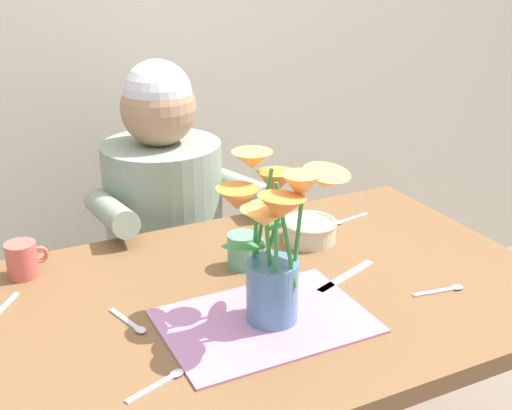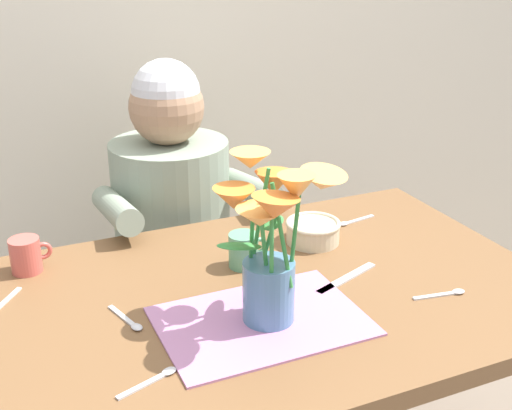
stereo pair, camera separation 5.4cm
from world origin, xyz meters
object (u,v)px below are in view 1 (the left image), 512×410
at_px(flower_vase, 274,235).
at_px(dinner_knife, 346,276).
at_px(ceramic_bowl, 309,230).
at_px(seated_person, 167,252).
at_px(coffee_cup, 23,260).
at_px(ceramic_mug, 243,250).

distance_m(flower_vase, dinner_knife, 0.30).
relative_size(flower_vase, ceramic_bowl, 2.40).
xyz_separation_m(seated_person, ceramic_bowl, (0.23, -0.44, 0.21)).
bearing_deg(coffee_cup, ceramic_mug, -20.95).
bearing_deg(seated_person, ceramic_mug, -88.52).
height_order(dinner_knife, coffee_cup, coffee_cup).
xyz_separation_m(seated_person, coffee_cup, (-0.43, -0.32, 0.22)).
relative_size(flower_vase, ceramic_mug, 3.52).
xyz_separation_m(seated_person, dinner_knife, (0.20, -0.64, 0.18)).
relative_size(dinner_knife, coffee_cup, 2.04).
height_order(flower_vase, coffee_cup, flower_vase).
relative_size(seated_person, dinner_knife, 5.97).
bearing_deg(ceramic_mug, coffee_cup, 159.05).
xyz_separation_m(flower_vase, ceramic_mug, (0.04, 0.23, -0.15)).
xyz_separation_m(dinner_knife, coffee_cup, (-0.64, 0.32, 0.04)).
bearing_deg(flower_vase, seated_person, 88.25).
relative_size(flower_vase, coffee_cup, 3.52).
height_order(ceramic_bowl, dinner_knife, ceramic_bowl).
bearing_deg(ceramic_mug, flower_vase, -100.62).
bearing_deg(coffee_cup, ceramic_bowl, -10.77).
bearing_deg(dinner_knife, coffee_cup, 132.13).
bearing_deg(coffee_cup, dinner_knife, -27.01).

